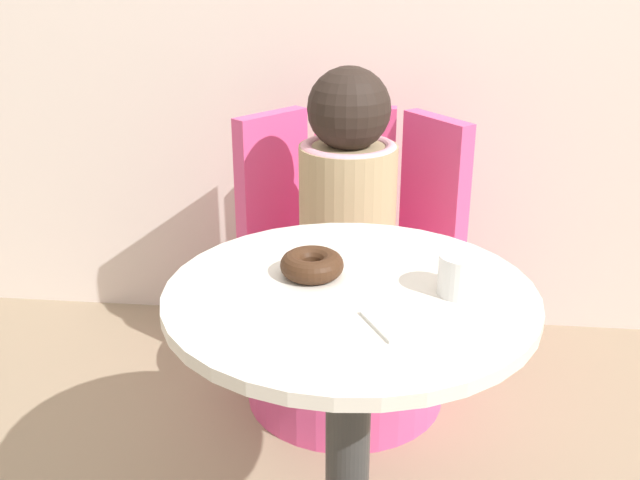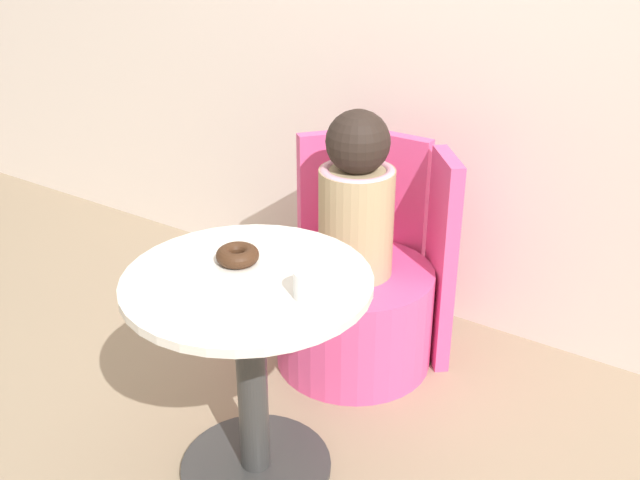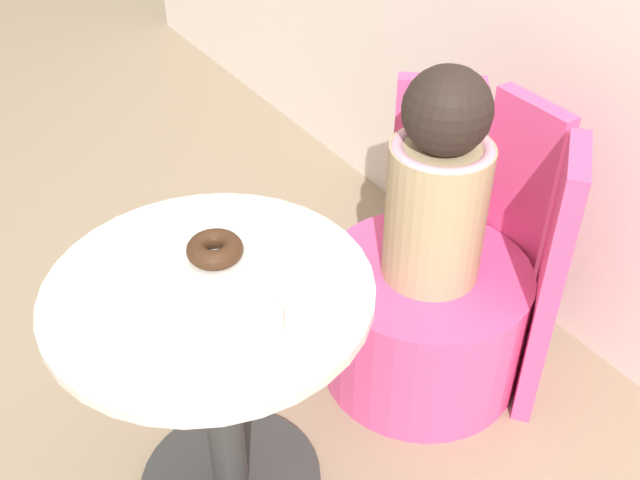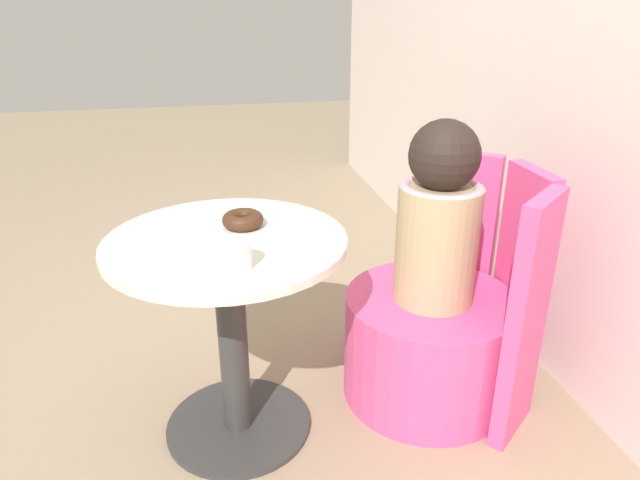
{
  "view_description": "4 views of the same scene",
  "coord_description": "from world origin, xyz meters",
  "px_view_note": "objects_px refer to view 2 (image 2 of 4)",
  "views": [
    {
      "loc": [
        0.01,
        -1.23,
        1.25
      ],
      "look_at": [
        -0.15,
        0.29,
        0.62
      ],
      "focal_mm": 42.0,
      "sensor_mm": 36.0,
      "label": 1
    },
    {
      "loc": [
        1.05,
        -1.37,
        1.61
      ],
      "look_at": [
        -0.07,
        0.33,
        0.62
      ],
      "focal_mm": 42.0,
      "sensor_mm": 36.0,
      "label": 2
    },
    {
      "loc": [
        1.01,
        -0.46,
        1.64
      ],
      "look_at": [
        -0.14,
        0.29,
        0.59
      ],
      "focal_mm": 42.0,
      "sensor_mm": 36.0,
      "label": 3
    },
    {
      "loc": [
        1.4,
        -0.08,
        1.27
      ],
      "look_at": [
        -0.16,
        0.26,
        0.58
      ],
      "focal_mm": 32.0,
      "sensor_mm": 36.0,
      "label": 4
    }
  ],
  "objects_px": {
    "child_figure": "(357,199)",
    "donut": "(238,255)",
    "cup": "(310,284)",
    "round_table": "(250,343)",
    "tub_chair": "(354,316)"
  },
  "relations": [
    {
      "from": "tub_chair",
      "to": "donut",
      "type": "relative_size",
      "value": 4.71
    },
    {
      "from": "tub_chair",
      "to": "child_figure",
      "type": "bearing_deg",
      "value": 0.0
    },
    {
      "from": "child_figure",
      "to": "donut",
      "type": "height_order",
      "value": "child_figure"
    },
    {
      "from": "round_table",
      "to": "cup",
      "type": "bearing_deg",
      "value": 2.73
    },
    {
      "from": "round_table",
      "to": "tub_chair",
      "type": "distance_m",
      "value": 0.7
    },
    {
      "from": "round_table",
      "to": "donut",
      "type": "height_order",
      "value": "donut"
    },
    {
      "from": "child_figure",
      "to": "cup",
      "type": "distance_m",
      "value": 0.69
    },
    {
      "from": "donut",
      "to": "cup",
      "type": "height_order",
      "value": "cup"
    },
    {
      "from": "child_figure",
      "to": "cup",
      "type": "xyz_separation_m",
      "value": [
        0.25,
        -0.64,
        0.05
      ]
    },
    {
      "from": "cup",
      "to": "donut",
      "type": "bearing_deg",
      "value": 170.55
    },
    {
      "from": "donut",
      "to": "child_figure",
      "type": "bearing_deg",
      "value": 87.55
    },
    {
      "from": "donut",
      "to": "round_table",
      "type": "bearing_deg",
      "value": -35.85
    },
    {
      "from": "child_figure",
      "to": "donut",
      "type": "xyz_separation_m",
      "value": [
        -0.03,
        -0.59,
        0.03
      ]
    },
    {
      "from": "child_figure",
      "to": "cup",
      "type": "height_order",
      "value": "child_figure"
    },
    {
      "from": "tub_chair",
      "to": "donut",
      "type": "xyz_separation_m",
      "value": [
        -0.03,
        -0.59,
        0.49
      ]
    }
  ]
}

